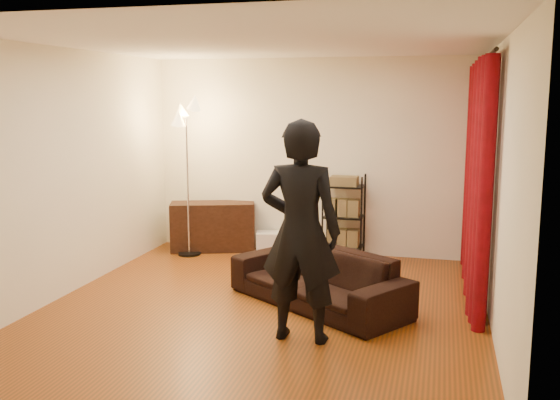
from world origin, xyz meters
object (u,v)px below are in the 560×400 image
(storage_boxes, at_px, (269,242))
(sofa, at_px, (318,278))
(wire_shelf, at_px, (344,217))
(floor_lamp, at_px, (188,180))
(media_cabinet, at_px, (213,226))
(person, at_px, (300,232))

(storage_boxes, bearing_deg, sofa, -61.57)
(wire_shelf, distance_m, floor_lamp, 2.19)
(media_cabinet, distance_m, wire_shelf, 1.89)
(media_cabinet, xyz_separation_m, storage_boxes, (0.81, 0.08, -0.20))
(wire_shelf, xyz_separation_m, floor_lamp, (-2.10, -0.39, 0.48))
(person, xyz_separation_m, wire_shelf, (-0.07, 2.98, -0.43))
(person, relative_size, storage_boxes, 5.66)
(sofa, distance_m, floor_lamp, 2.80)
(media_cabinet, relative_size, storage_boxes, 3.36)
(storage_boxes, bearing_deg, floor_lamp, -157.42)
(person, distance_m, floor_lamp, 3.37)
(sofa, relative_size, media_cabinet, 1.71)
(media_cabinet, bearing_deg, floor_lamp, -141.92)
(sofa, distance_m, storage_boxes, 2.35)
(floor_lamp, bearing_deg, storage_boxes, 22.58)
(sofa, distance_m, wire_shelf, 2.04)
(media_cabinet, bearing_deg, sofa, -64.59)
(person, bearing_deg, wire_shelf, -87.42)
(person, distance_m, wire_shelf, 3.01)
(wire_shelf, bearing_deg, media_cabinet, -170.11)
(person, relative_size, media_cabinet, 1.69)
(media_cabinet, height_order, wire_shelf, wire_shelf)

